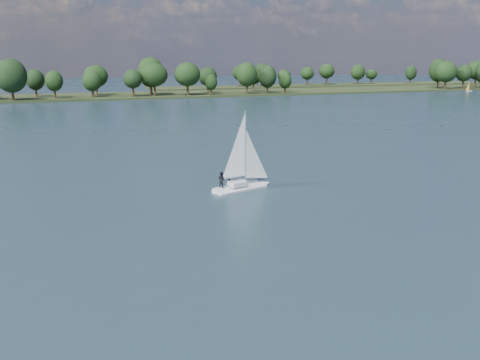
# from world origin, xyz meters

# --- Properties ---
(ground) EXTENTS (700.00, 700.00, 0.00)m
(ground) POSITION_xyz_m (0.00, 100.00, 0.00)
(ground) COLOR #233342
(ground) RESTS_ON ground
(far_shore) EXTENTS (660.00, 40.00, 1.50)m
(far_shore) POSITION_xyz_m (0.00, 212.00, 0.00)
(far_shore) COLOR black
(far_shore) RESTS_ON ground
(far_shore_back) EXTENTS (220.00, 30.00, 1.40)m
(far_shore_back) POSITION_xyz_m (160.00, 260.00, 0.00)
(far_shore_back) COLOR black
(far_shore_back) RESTS_ON ground
(sailboat) EXTENTS (7.84, 4.28, 9.95)m
(sailboat) POSITION_xyz_m (11.86, 40.41, 2.77)
(sailboat) COLOR silver
(sailboat) RESTS_ON ground
(dinghy_orange) EXTENTS (3.25, 1.71, 4.94)m
(dinghy_orange) POSITION_xyz_m (193.25, 187.21, 1.17)
(dinghy_orange) COLOR white
(dinghy_orange) RESTS_ON ground
(treeline) EXTENTS (562.46, 74.63, 17.95)m
(treeline) POSITION_xyz_m (-1.70, 208.28, 8.13)
(treeline) COLOR black
(treeline) RESTS_ON ground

